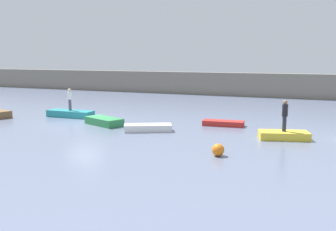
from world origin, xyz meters
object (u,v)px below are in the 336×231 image
(rowboat_red, at_px, (223,123))
(mooring_buoy, at_px, (218,150))
(rowboat_white, at_px, (148,128))
(rowboat_yellow, at_px, (284,135))
(rowboat_teal, at_px, (70,114))
(person_white_shirt, at_px, (70,98))
(rowboat_green, at_px, (104,121))
(person_dark_shirt, at_px, (285,114))

(rowboat_red, bearing_deg, mooring_buoy, -83.11)
(rowboat_white, height_order, rowboat_yellow, rowboat_yellow)
(rowboat_teal, distance_m, person_white_shirt, 1.20)
(rowboat_green, bearing_deg, rowboat_teal, 178.49)
(rowboat_white, bearing_deg, rowboat_teal, 134.79)
(rowboat_white, height_order, rowboat_red, rowboat_white)
(rowboat_red, bearing_deg, person_dark_shirt, -38.17)
(rowboat_red, relative_size, person_white_shirt, 1.62)
(mooring_buoy, bearing_deg, person_white_shirt, 153.59)
(rowboat_red, distance_m, person_dark_shirt, 5.09)
(person_dark_shirt, bearing_deg, mooring_buoy, -116.87)
(person_dark_shirt, distance_m, person_white_shirt, 16.03)
(rowboat_white, height_order, mooring_buoy, mooring_buoy)
(rowboat_red, relative_size, rowboat_yellow, 1.01)
(rowboat_yellow, distance_m, person_white_shirt, 16.07)
(rowboat_white, distance_m, mooring_buoy, 6.83)
(rowboat_yellow, bearing_deg, rowboat_white, 170.26)
(rowboat_teal, bearing_deg, rowboat_green, -25.28)
(rowboat_white, xyz_separation_m, rowboat_red, (3.89, 3.60, -0.04))
(rowboat_green, xyz_separation_m, mooring_buoy, (9.24, -4.82, 0.04))
(rowboat_red, xyz_separation_m, person_white_shirt, (-11.79, -0.92, 1.29))
(rowboat_red, distance_m, person_white_shirt, 11.89)
(rowboat_yellow, height_order, person_white_shirt, person_white_shirt)
(rowboat_teal, distance_m, rowboat_green, 4.59)
(rowboat_white, distance_m, person_white_shirt, 8.43)
(rowboat_green, distance_m, rowboat_yellow, 11.73)
(rowboat_teal, relative_size, rowboat_green, 1.30)
(rowboat_green, bearing_deg, rowboat_yellow, 22.85)
(rowboat_teal, height_order, rowboat_green, rowboat_teal)
(mooring_buoy, bearing_deg, rowboat_yellow, 63.13)
(rowboat_yellow, relative_size, mooring_buoy, 4.60)
(rowboat_teal, relative_size, person_dark_shirt, 2.06)
(rowboat_teal, distance_m, rowboat_yellow, 16.03)
(rowboat_yellow, relative_size, person_dark_shirt, 1.52)
(rowboat_white, xyz_separation_m, person_dark_shirt, (8.03, 0.93, 1.22))
(rowboat_white, bearing_deg, person_dark_shirt, -19.88)
(rowboat_teal, xyz_separation_m, mooring_buoy, (13.44, -6.67, 0.03))
(person_dark_shirt, bearing_deg, rowboat_white, -173.42)
(rowboat_yellow, xyz_separation_m, person_dark_shirt, (-0.00, 0.00, 1.22))
(rowboat_white, relative_size, person_white_shirt, 1.74)
(rowboat_teal, bearing_deg, person_white_shirt, 0.00)
(rowboat_green, height_order, person_dark_shirt, person_dark_shirt)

